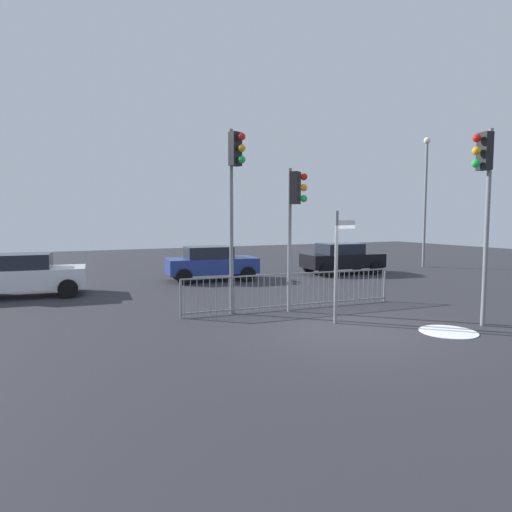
# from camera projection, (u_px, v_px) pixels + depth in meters

# --- Properties ---
(ground_plane) EXTENTS (60.00, 60.00, 0.00)m
(ground_plane) POSITION_uv_depth(u_px,v_px,m) (347.00, 329.00, 10.67)
(ground_plane) COLOR #2D2D33
(traffic_light_mid_left) EXTENTS (0.38, 0.54, 5.09)m
(traffic_light_mid_left) POSITION_uv_depth(u_px,v_px,m) (235.00, 180.00, 12.00)
(traffic_light_mid_left) COLOR slate
(traffic_light_mid_left) RESTS_ON ground
(traffic_light_mid_right) EXTENTS (0.57, 0.35, 4.83)m
(traffic_light_mid_right) POSITION_uv_depth(u_px,v_px,m) (484.00, 183.00, 10.69)
(traffic_light_mid_right) COLOR slate
(traffic_light_mid_right) RESTS_ON ground
(traffic_light_rear_left) EXTENTS (0.45, 0.48, 4.07)m
(traffic_light_rear_left) POSITION_uv_depth(u_px,v_px,m) (295.00, 207.00, 12.39)
(traffic_light_rear_left) COLOR slate
(traffic_light_rear_left) RESTS_ON ground
(direction_sign_post) EXTENTS (0.77, 0.26, 2.87)m
(direction_sign_post) POSITION_uv_depth(u_px,v_px,m) (338.00, 260.00, 11.19)
(direction_sign_post) COLOR slate
(direction_sign_post) RESTS_ON ground
(pedestrian_guard_railing) EXTENTS (6.66, 0.54, 1.07)m
(pedestrian_guard_railing) POSITION_uv_depth(u_px,v_px,m) (292.00, 291.00, 12.98)
(pedestrian_guard_railing) COLOR slate
(pedestrian_guard_railing) RESTS_ON ground
(car_white_mid) EXTENTS (3.95, 2.23, 1.47)m
(car_white_mid) POSITION_uv_depth(u_px,v_px,m) (25.00, 274.00, 15.07)
(car_white_mid) COLOR silver
(car_white_mid) RESTS_ON ground
(car_black_near) EXTENTS (3.95, 2.24, 1.47)m
(car_black_near) POSITION_uv_depth(u_px,v_px,m) (342.00, 258.00, 21.20)
(car_black_near) COLOR black
(car_black_near) RESTS_ON ground
(car_blue_trailing) EXTENTS (3.97, 2.28, 1.47)m
(car_blue_trailing) POSITION_uv_depth(u_px,v_px,m) (211.00, 263.00, 18.96)
(car_blue_trailing) COLOR navy
(car_blue_trailing) RESTS_ON ground
(street_lamp) EXTENTS (0.36, 0.36, 6.99)m
(street_lamp) POSITION_uv_depth(u_px,v_px,m) (426.00, 189.00, 23.82)
(street_lamp) COLOR slate
(street_lamp) RESTS_ON ground
(snow_patch_kerb) EXTENTS (1.32, 1.32, 0.01)m
(snow_patch_kerb) POSITION_uv_depth(u_px,v_px,m) (448.00, 332.00, 10.41)
(snow_patch_kerb) COLOR white
(snow_patch_kerb) RESTS_ON ground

